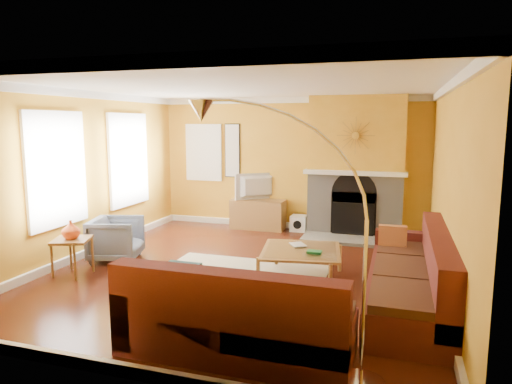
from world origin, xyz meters
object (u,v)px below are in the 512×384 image
(sectional_sofa, at_px, (311,269))
(media_console, at_px, (258,214))
(armchair, at_px, (116,239))
(arc_lamp, at_px, (287,244))
(side_table, at_px, (73,257))
(coffee_table, at_px, (301,264))

(sectional_sofa, relative_size, media_console, 3.19)
(media_console, height_order, armchair, armchair)
(arc_lamp, bearing_deg, side_table, 154.74)
(sectional_sofa, bearing_deg, side_table, 178.74)
(media_console, relative_size, side_table, 2.07)
(sectional_sofa, height_order, coffee_table, sectional_sofa)
(sectional_sofa, distance_m, coffee_table, 0.99)
(media_console, distance_m, arc_lamp, 5.70)
(coffee_table, distance_m, media_console, 3.16)
(side_table, bearing_deg, arc_lamp, -25.26)
(side_table, bearing_deg, media_console, 64.92)
(armchair, relative_size, arc_lamp, 0.32)
(side_table, height_order, arc_lamp, arc_lamp)
(media_console, bearing_deg, coffee_table, -61.89)
(armchair, height_order, side_table, armchair)
(armchair, xyz_separation_m, arc_lamp, (3.39, -2.51, 0.84))
(coffee_table, xyz_separation_m, side_table, (-3.18, -0.84, 0.05))
(armchair, height_order, arc_lamp, arc_lamp)
(sectional_sofa, xyz_separation_m, side_table, (-3.49, 0.08, -0.18))
(coffee_table, bearing_deg, armchair, -179.68)
(sectional_sofa, relative_size, arc_lamp, 1.49)
(side_table, bearing_deg, sectional_sofa, -1.26)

